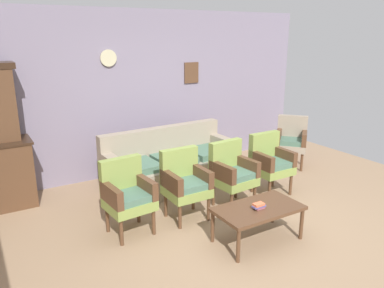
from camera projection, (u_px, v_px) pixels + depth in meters
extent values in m
plane|color=#997A5B|center=(237.00, 233.00, 4.58)|extent=(7.68, 7.68, 0.00)
cube|color=gray|center=(144.00, 93.00, 6.36)|extent=(6.40, 0.06, 2.70)
cube|color=brown|center=(191.00, 73.00, 6.69)|extent=(0.28, 0.02, 0.36)
cylinder|color=beige|center=(108.00, 58.00, 5.86)|extent=(0.26, 0.03, 0.26)
cube|color=gray|center=(173.00, 174.00, 5.90)|extent=(2.14, 0.91, 0.42)
cube|color=gray|center=(162.00, 142.00, 6.03)|extent=(2.10, 0.27, 0.48)
cube|color=gray|center=(222.00, 144.00, 6.33)|extent=(0.20, 0.81, 0.24)
cube|color=gray|center=(113.00, 166.00, 5.29)|extent=(0.20, 0.81, 0.24)
cube|color=#4C705B|center=(207.00, 152.00, 6.13)|extent=(0.59, 0.59, 0.10)
cube|color=#4C705B|center=(174.00, 159.00, 5.80)|extent=(0.59, 0.59, 0.10)
cube|color=#4C705B|center=(137.00, 166.00, 5.47)|extent=(0.59, 0.59, 0.10)
cube|color=#849947|center=(130.00, 204.00, 4.47)|extent=(0.56, 0.52, 0.12)
cube|color=#4C705B|center=(130.00, 198.00, 4.43)|extent=(0.48, 0.44, 0.10)
cube|color=#849947|center=(121.00, 176.00, 4.55)|extent=(0.53, 0.14, 0.46)
cube|color=brown|center=(145.00, 186.00, 4.55)|extent=(0.12, 0.49, 0.22)
cube|color=brown|center=(111.00, 195.00, 4.30)|extent=(0.12, 0.49, 0.22)
cylinder|color=brown|center=(154.00, 222.00, 4.50)|extent=(0.04, 0.04, 0.32)
cylinder|color=brown|center=(121.00, 232.00, 4.27)|extent=(0.04, 0.04, 0.32)
cylinder|color=brown|center=(138.00, 210.00, 4.80)|extent=(0.04, 0.04, 0.32)
cylinder|color=brown|center=(108.00, 220.00, 4.56)|extent=(0.04, 0.04, 0.32)
cube|color=#849947|center=(187.00, 191.00, 4.84)|extent=(0.52, 0.48, 0.12)
cube|color=#4C705B|center=(188.00, 185.00, 4.80)|extent=(0.44, 0.41, 0.10)
cube|color=#849947|center=(179.00, 165.00, 4.92)|extent=(0.52, 0.10, 0.46)
cube|color=brown|center=(201.00, 175.00, 4.90)|extent=(0.08, 0.48, 0.22)
cube|color=brown|center=(171.00, 182.00, 4.68)|extent=(0.08, 0.48, 0.22)
cylinder|color=brown|center=(209.00, 209.00, 4.85)|extent=(0.04, 0.04, 0.32)
cylinder|color=brown|center=(180.00, 217.00, 4.64)|extent=(0.04, 0.04, 0.32)
cylinder|color=brown|center=(193.00, 198.00, 5.16)|extent=(0.04, 0.04, 0.32)
cylinder|color=brown|center=(166.00, 205.00, 4.95)|extent=(0.04, 0.04, 0.32)
cube|color=#849947|center=(234.00, 181.00, 5.19)|extent=(0.56, 0.52, 0.12)
cube|color=#4C705B|center=(235.00, 175.00, 5.14)|extent=(0.47, 0.44, 0.10)
cube|color=#849947|center=(225.00, 157.00, 5.26)|extent=(0.53, 0.14, 0.46)
cube|color=brown|center=(247.00, 166.00, 5.26)|extent=(0.12, 0.49, 0.22)
cube|color=brown|center=(222.00, 172.00, 5.01)|extent=(0.12, 0.49, 0.22)
cylinder|color=brown|center=(254.00, 196.00, 5.22)|extent=(0.04, 0.04, 0.32)
cylinder|color=brown|center=(231.00, 204.00, 4.98)|extent=(0.04, 0.04, 0.32)
cylinder|color=brown|center=(236.00, 188.00, 5.51)|extent=(0.04, 0.04, 0.32)
cylinder|color=brown|center=(213.00, 194.00, 5.28)|extent=(0.04, 0.04, 0.32)
cube|color=#849947|center=(272.00, 169.00, 5.61)|extent=(0.52, 0.48, 0.12)
cube|color=#4C705B|center=(273.00, 164.00, 5.57)|extent=(0.45, 0.41, 0.10)
cube|color=#849947|center=(264.00, 147.00, 5.69)|extent=(0.52, 0.10, 0.46)
cube|color=brown|center=(284.00, 156.00, 5.67)|extent=(0.08, 0.48, 0.22)
cube|color=brown|center=(261.00, 161.00, 5.45)|extent=(0.08, 0.48, 0.22)
cylinder|color=brown|center=(291.00, 185.00, 5.62)|extent=(0.04, 0.04, 0.32)
cylinder|color=brown|center=(269.00, 190.00, 5.41)|extent=(0.04, 0.04, 0.32)
cylinder|color=brown|center=(273.00, 177.00, 5.93)|extent=(0.04, 0.04, 0.32)
cylinder|color=brown|center=(252.00, 182.00, 5.72)|extent=(0.04, 0.04, 0.32)
cube|color=gray|center=(291.00, 146.00, 6.76)|extent=(0.71, 0.71, 0.12)
cube|color=#4C705B|center=(291.00, 142.00, 6.72)|extent=(0.60, 0.60, 0.10)
cube|color=gray|center=(292.00, 128.00, 6.87)|extent=(0.42, 0.45, 0.46)
cube|color=brown|center=(304.00, 138.00, 6.65)|extent=(0.41, 0.38, 0.22)
cube|color=brown|center=(279.00, 136.00, 6.78)|extent=(0.41, 0.38, 0.22)
cylinder|color=brown|center=(302.00, 162.00, 6.59)|extent=(0.04, 0.04, 0.32)
cylinder|color=brown|center=(277.00, 160.00, 6.71)|extent=(0.04, 0.04, 0.32)
cylinder|color=brown|center=(302.00, 156.00, 6.94)|extent=(0.04, 0.04, 0.32)
cylinder|color=brown|center=(279.00, 154.00, 7.06)|extent=(0.04, 0.04, 0.32)
cube|color=brown|center=(258.00, 209.00, 4.31)|extent=(1.00, 0.56, 0.04)
cylinder|color=brown|center=(213.00, 227.00, 4.34)|extent=(0.04, 0.04, 0.38)
cylinder|color=brown|center=(273.00, 208.00, 4.79)|extent=(0.04, 0.04, 0.38)
cylinder|color=brown|center=(238.00, 246.00, 3.94)|extent=(0.04, 0.04, 0.38)
cylinder|color=brown|center=(301.00, 224.00, 4.39)|extent=(0.04, 0.04, 0.38)
cube|color=#A05668|center=(259.00, 207.00, 4.27)|extent=(0.12, 0.10, 0.02)
cube|color=#5C5898|center=(259.00, 206.00, 4.25)|extent=(0.16, 0.07, 0.02)
cube|color=#EF7046|center=(259.00, 204.00, 4.24)|extent=(0.13, 0.08, 0.03)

